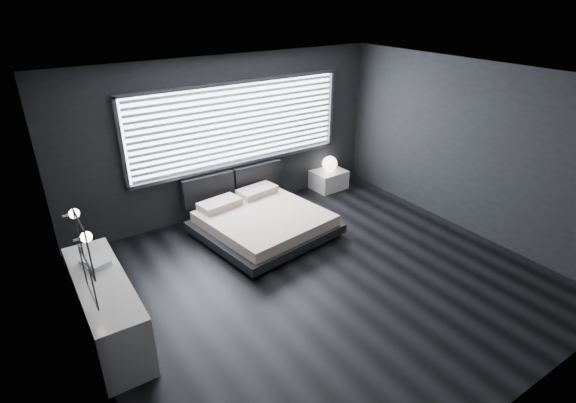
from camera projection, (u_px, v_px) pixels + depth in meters
room at (324, 190)px, 5.83m from camera, size 6.04×6.00×2.80m
window at (239, 124)px, 7.86m from camera, size 4.14×0.09×1.52m
headboard at (233, 183)px, 8.17m from camera, size 1.96×0.16×0.52m
sconce_near at (86, 237)px, 4.34m from camera, size 0.18×0.11×0.11m
sconce_far at (74, 214)px, 4.79m from camera, size 0.18×0.11×0.11m
wall_art_upper at (84, 244)px, 3.74m from camera, size 0.01×0.48×0.48m
wall_art_lower at (88, 277)px, 4.13m from camera, size 0.01×0.48×0.48m
bed at (263, 221)px, 7.52m from camera, size 2.24×2.17×0.51m
nightstand at (329, 179)px, 9.28m from camera, size 0.68×0.58×0.38m
orb_lamp at (330, 164)px, 9.14m from camera, size 0.31×0.31×0.31m
dresser at (107, 307)px, 5.27m from camera, size 0.57×1.95×0.78m
book_stack at (96, 262)px, 5.37m from camera, size 0.33×0.40×0.07m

